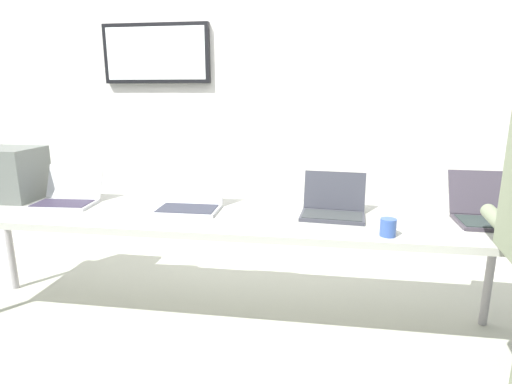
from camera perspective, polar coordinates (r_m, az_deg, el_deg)
name	(u,v)px	position (r m, az deg, el deg)	size (l,w,h in m)	color
ground	(221,327)	(2.75, -4.82, -18.10)	(8.00, 8.00, 0.04)	#A4A697
back_wall	(248,95)	(3.45, -1.12, 13.23)	(8.00, 0.11, 2.78)	silver
workbench	(219,221)	(2.45, -5.15, -3.98)	(3.47, 0.70, 0.73)	#A5A49A
equipment_box	(7,173)	(3.20, -31.20, 2.21)	(0.42, 0.35, 0.34)	#5B5F5A
laptop_station_0	(68,195)	(2.90, -24.58, -0.42)	(0.39, 0.35, 0.23)	#ADAEB2
laptop_station_1	(190,199)	(2.55, -9.07, -0.99)	(0.37, 0.31, 0.26)	#ADADB4
laptop_station_2	(333,206)	(2.42, 10.62, -1.94)	(0.38, 0.31, 0.24)	#34353D
laptop_station_3	(487,211)	(2.61, 29.31, -2.31)	(0.35, 0.40, 0.25)	#39333D
coffee_mug	(388,227)	(2.15, 17.82, -4.68)	(0.08, 0.08, 0.09)	#324F98
paper_sheet	(448,233)	(2.31, 25.01, -5.23)	(0.30, 0.35, 0.00)	white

